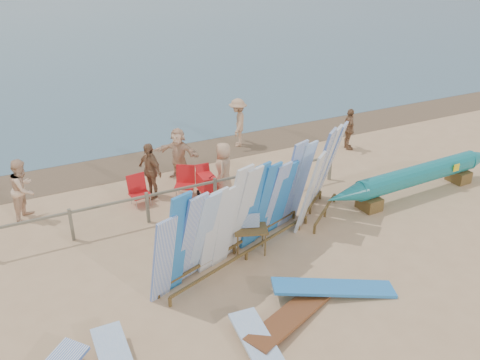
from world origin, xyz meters
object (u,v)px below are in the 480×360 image
vendor_table (250,239)px  main_surfboard_rack (241,216)px  stroller (206,186)px  beachgoer_5 (178,153)px  beachgoer_10 (349,129)px  beachgoer_9 (238,123)px  beach_chair_left (185,187)px  side_surfboard_rack (320,176)px  flat_board_d (333,294)px  beachgoer_6 (224,169)px  beachgoer_4 (150,170)px  flat_board_c (294,317)px  outrigger_canoe (419,176)px  beach_chair_right (140,196)px  beachgoer_2 (23,189)px

vendor_table → main_surfboard_rack: bearing=-145.7°
stroller → beachgoer_5: size_ratio=0.60×
main_surfboard_rack → beachgoer_10: bearing=14.0°
beachgoer_9 → main_surfboard_rack: bearing=3.3°
beach_chair_left → beachgoer_5: (0.31, 1.30, 0.57)m
side_surfboard_rack → beachgoer_9: bearing=47.8°
flat_board_d → beachgoer_10: bearing=-17.8°
stroller → beachgoer_6: beachgoer_6 is taller
beachgoer_4 → beachgoer_5: 1.54m
main_surfboard_rack → flat_board_c: bearing=-110.2°
beachgoer_6 → flat_board_c: bearing=20.2°
main_surfboard_rack → beachgoer_5: bearing=66.8°
flat_board_c → beachgoer_10: size_ratio=1.77×
beachgoer_10 → main_surfboard_rack: bearing=144.5°
outrigger_canoe → beachgoer_6: beachgoer_6 is taller
flat_board_d → beachgoer_6: size_ratio=1.64×
main_surfboard_rack → beach_chair_right: 4.07m
flat_board_c → beachgoer_10: 9.65m
beach_chair_left → beachgoer_4: beachgoer_4 is taller
outrigger_canoe → beach_chair_left: (-6.24, 3.11, -0.36)m
main_surfboard_rack → beachgoer_10: 8.03m
main_surfboard_rack → outrigger_canoe: (6.23, 0.57, -0.51)m
flat_board_c → outrigger_canoe: bearing=-88.1°
beachgoer_2 → beachgoer_5: 4.72m
side_surfboard_rack → outrigger_canoe: (3.38, -0.29, -0.59)m
outrigger_canoe → beachgoer_6: size_ratio=4.16×
side_surfboard_rack → beachgoer_10: side_surfboard_rack is taller
main_surfboard_rack → beach_chair_left: 3.78m
beachgoer_9 → flat_board_d: bearing=16.1°
outrigger_canoe → beachgoer_10: size_ratio=4.50×
main_surfboard_rack → beachgoer_4: bearing=83.2°
beach_chair_right → beachgoer_10: size_ratio=0.57×
beachgoer_6 → beachgoer_5: (-0.76, 1.76, 0.00)m
main_surfboard_rack → beachgoer_9: (3.23, 6.60, -0.24)m
main_surfboard_rack → vendor_table: main_surfboard_rack is taller
vendor_table → beachgoer_10: size_ratio=0.71×
flat_board_d → flat_board_c: flat_board_d is taller
beach_chair_right → beachgoer_10: beachgoer_10 is taller
beach_chair_right → beachgoer_6: bearing=-18.6°
beachgoer_6 → beachgoer_2: 5.57m
beachgoer_6 → beachgoer_2: beachgoer_2 is taller
flat_board_c → beachgoer_9: (3.25, 9.06, 0.89)m
beachgoer_4 → beachgoer_9: (4.16, 2.55, 0.04)m
beachgoer_10 → beachgoer_2: bearing=111.0°
main_surfboard_rack → side_surfboard_rack: 2.98m
side_surfboard_rack → flat_board_c: (-2.87, -3.32, -1.21)m
side_surfboard_rack → beachgoer_4: (-3.79, 3.19, -0.36)m
flat_board_c → beachgoer_5: beachgoer_5 is taller
beachgoer_5 → beachgoer_9: beachgoer_9 is taller
beach_chair_left → beachgoer_6: beachgoer_6 is taller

